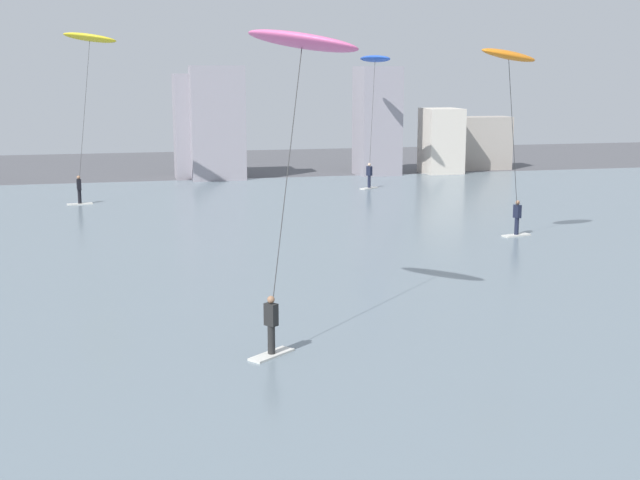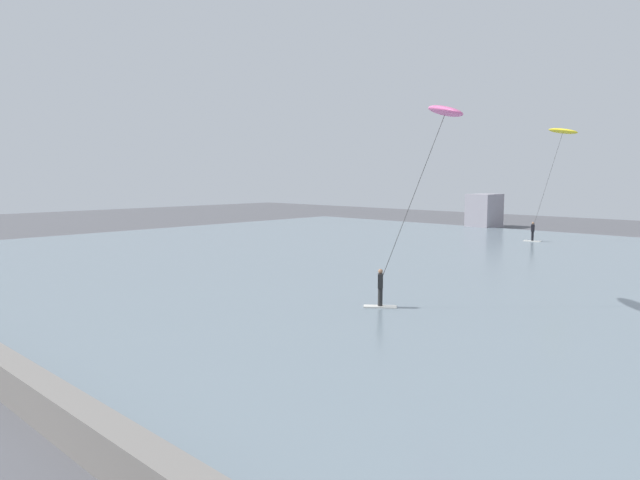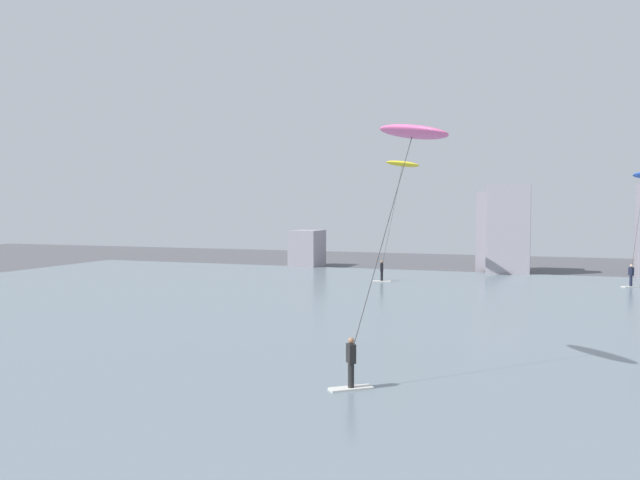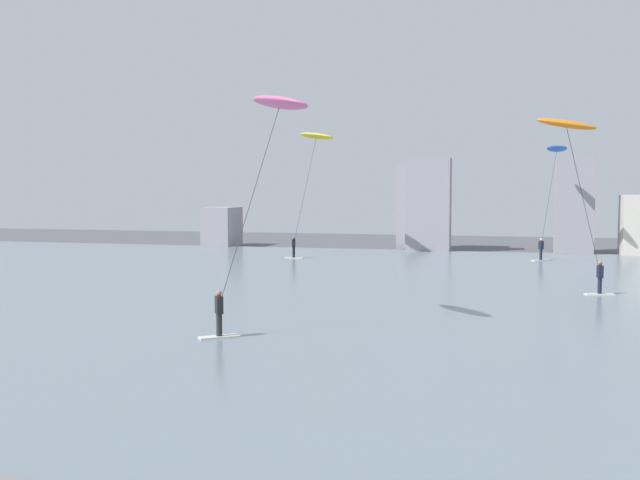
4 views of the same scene
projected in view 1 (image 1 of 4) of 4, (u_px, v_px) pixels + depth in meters
water_bay at (272, 257)px, 35.34m from camera, size 84.00×52.00×0.10m
far_shore_buildings at (278, 132)px, 61.67m from camera, size 43.69×4.75×7.92m
kitesurfer_blue at (375, 68)px, 56.66m from camera, size 2.75×5.08×8.58m
kitesurfer_pink at (300, 63)px, 24.00m from camera, size 3.79×4.69×8.85m
kitesurfer_yellow at (89, 50)px, 50.26m from camera, size 3.55×4.80×9.89m
kitesurfer_orange at (510, 78)px, 35.91m from camera, size 4.06×3.60×8.53m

